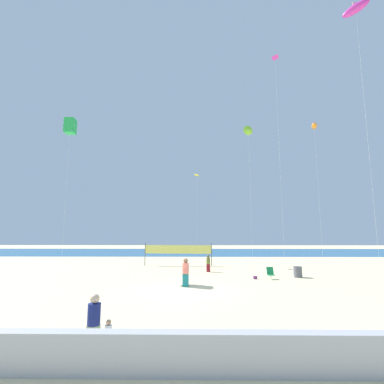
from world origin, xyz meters
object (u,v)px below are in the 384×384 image
object	(u,v)px
volleyball_net	(178,250)
kite_green_box	(70,126)
beach_handbag	(255,277)
kite_yellow_diamond	(197,176)
toddler_figure	(108,335)
folding_beach_chair	(271,273)
beachgoer_coral_shirt	(186,271)
trash_barrel	(298,272)
kite_magenta_diamond	(275,63)
kite_lime_delta	(249,130)
kite_magenta_inflatable	(356,9)
beachgoer_olive_shirt	(208,263)
kite_orange_inflatable	(314,126)
mother_figure	(94,321)

from	to	relation	value
volleyball_net	kite_green_box	world-z (taller)	kite_green_box
beach_handbag	kite_yellow_diamond	bearing A→B (deg)	113.34
toddler_figure	volleyball_net	size ratio (longest dim) A/B	0.13
folding_beach_chair	kite_green_box	size ratio (longest dim) A/B	0.06
beachgoer_coral_shirt	kite_green_box	world-z (taller)	kite_green_box
beach_handbag	trash_barrel	bearing A→B (deg)	13.65
folding_beach_chair	kite_yellow_diamond	bearing A→B (deg)	121.99
volleyball_net	kite_magenta_diamond	bearing A→B (deg)	-31.77
kite_green_box	kite_lime_delta	size ratio (longest dim) A/B	0.89
folding_beach_chair	kite_green_box	distance (m)	22.16
kite_magenta_inflatable	beachgoer_olive_shirt	bearing A→B (deg)	153.41
kite_lime_delta	kite_green_box	bearing A→B (deg)	-160.99
trash_barrel	beach_handbag	size ratio (longest dim) A/B	2.94
folding_beach_chair	kite_magenta_diamond	world-z (taller)	kite_magenta_diamond
beachgoer_olive_shirt	beachgoer_coral_shirt	distance (m)	7.26
volleyball_net	beach_handbag	xyz separation A→B (m)	(6.52, -8.48, -1.51)
kite_magenta_diamond	kite_magenta_inflatable	world-z (taller)	kite_magenta_inflatable
kite_green_box	kite_orange_inflatable	size ratio (longest dim) A/B	0.92
beach_handbag	kite_magenta_inflatable	xyz separation A→B (m)	(8.31, -2.01, 21.23)
toddler_figure	folding_beach_chair	xyz separation A→B (m)	(8.41, 13.39, -0.04)
kite_lime_delta	kite_orange_inflatable	bearing A→B (deg)	-14.14
kite_magenta_diamond	kite_lime_delta	size ratio (longest dim) A/B	1.27
mother_figure	volleyball_net	world-z (taller)	volleyball_net
folding_beach_chair	beachgoer_coral_shirt	bearing A→B (deg)	-150.57
kite_magenta_inflatable	toddler_figure	bearing A→B (deg)	-143.82
kite_magenta_inflatable	kite_orange_inflatable	xyz separation A→B (m)	(0.19, 9.34, -6.22)
beachgoer_olive_shirt	folding_beach_chair	bearing A→B (deg)	49.99
trash_barrel	kite_orange_inflatable	world-z (taller)	kite_orange_inflatable
beachgoer_coral_shirt	beach_handbag	distance (m)	6.19
mother_figure	folding_beach_chair	distance (m)	16.06
kite_magenta_inflatable	kite_orange_inflatable	distance (m)	11.22
trash_barrel	kite_magenta_inflatable	world-z (taller)	kite_magenta_inflatable
volleyball_net	mother_figure	bearing A→B (deg)	-93.05
toddler_figure	volleyball_net	distance (m)	21.88
beach_handbag	toddler_figure	bearing A→B (deg)	-118.35
volleyball_net	kite_lime_delta	distance (m)	15.99
trash_barrel	kite_yellow_diamond	world-z (taller)	kite_yellow_diamond
toddler_figure	beachgoer_coral_shirt	size ratio (longest dim) A/B	0.51
mother_figure	kite_green_box	bearing A→B (deg)	121.06
kite_magenta_diamond	mother_figure	bearing A→B (deg)	-124.09
folding_beach_chair	kite_magenta_inflatable	world-z (taller)	kite_magenta_inflatable
toddler_figure	trash_barrel	bearing A→B (deg)	36.22
kite_magenta_inflatable	kite_yellow_diamond	bearing A→B (deg)	136.06
volleyball_net	kite_magenta_inflatable	xyz separation A→B (m)	(14.83, -10.49, 19.72)
toddler_figure	beachgoer_coral_shirt	xyz separation A→B (m)	(1.96, 10.21, 0.48)
folding_beach_chair	kite_magenta_inflatable	xyz separation A→B (m)	(7.12, -2.04, 20.88)
kite_lime_delta	kite_orange_inflatable	distance (m)	7.12
toddler_figure	kite_green_box	size ratio (longest dim) A/B	0.07
mother_figure	kite_orange_inflatable	size ratio (longest dim) A/B	0.11
beachgoer_olive_shirt	kite_lime_delta	size ratio (longest dim) A/B	0.09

